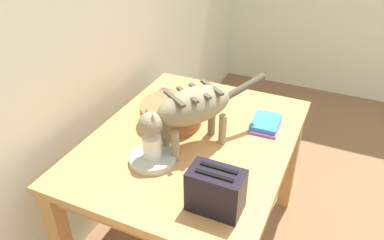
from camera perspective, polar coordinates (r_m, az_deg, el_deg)
The scene contains 9 objects.
wall_rear at distance 1.82m, azimuth -20.43°, elevation 13.81°, with size 5.30×0.11×2.50m.
dining_table at distance 1.86m, azimuth -0.00°, elevation -4.99°, with size 1.16×0.91×0.73m.
cat at distance 1.63m, azimuth -0.09°, elevation 1.74°, with size 0.55×0.39×0.30m.
saucer_bowl at distance 1.66m, azimuth -5.88°, elevation -5.73°, with size 0.20×0.20×0.03m, color #ADB5A6.
coffee_mug at distance 1.63m, azimuth -5.93°, elevation -3.92°, with size 0.12×0.08×0.09m.
magazine at distance 2.10m, azimuth -3.50°, elevation 2.83°, with size 0.25×0.22×0.01m, color red.
book_stack at distance 1.91m, azimuth 10.97°, elevation -0.53°, with size 0.19×0.14×0.04m.
wicker_basket at distance 1.89m, azimuth -3.16°, elevation 1.03°, with size 0.30×0.30×0.11m.
toaster at distance 1.40m, azimuth 3.57°, elevation -10.45°, with size 0.12×0.20×0.18m.
Camera 1 is at (-1.23, 0.96, 1.77)m, focal length 35.74 mm.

